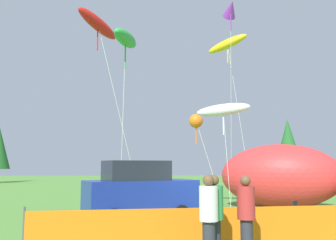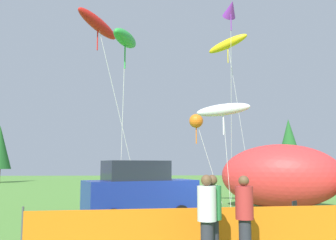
{
  "view_description": "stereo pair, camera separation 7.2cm",
  "coord_description": "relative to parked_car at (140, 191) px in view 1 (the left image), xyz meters",
  "views": [
    {
      "loc": [
        -2.62,
        -13.87,
        2.13
      ],
      "look_at": [
        -1.15,
        5.51,
        4.44
      ],
      "focal_mm": 40.0,
      "sensor_mm": 36.0,
      "label": 1
    },
    {
      "loc": [
        -2.55,
        -13.88,
        2.13
      ],
      "look_at": [
        -1.15,
        5.51,
        4.44
      ],
      "focal_mm": 40.0,
      "sensor_mm": 36.0,
      "label": 2
    }
  ],
  "objects": [
    {
      "name": "kite_orange_flower",
      "position": [
        3.17,
        6.09,
        3.47
      ],
      "size": [
        1.72,
        0.96,
        4.99
      ],
      "color": "silver",
      "rests_on": "ground"
    },
    {
      "name": "spectator_in_green_shirt",
      "position": [
        1.67,
        -6.36,
        -0.06
      ],
      "size": [
        0.41,
        0.41,
        1.9
      ],
      "color": "#2D2D38",
      "rests_on": "ground"
    },
    {
      "name": "kite_yellow_hero",
      "position": [
        5.72,
        8.74,
        8.93
      ],
      "size": [
        2.67,
        2.08,
        10.78
      ],
      "color": "silver",
      "rests_on": "ground"
    },
    {
      "name": "inflatable_cat",
      "position": [
        7.78,
        2.84,
        0.35
      ],
      "size": [
        8.18,
        5.72,
        3.13
      ],
      "rotation": [
        0.0,
        0.0,
        -0.44
      ],
      "color": "red",
      "rests_on": "ground"
    },
    {
      "name": "spectator_in_blue_shirt",
      "position": [
        2.41,
        -6.32,
        -0.07
      ],
      "size": [
        0.41,
        0.41,
        1.88
      ],
      "color": "#2D2D38",
      "rests_on": "ground"
    },
    {
      "name": "kite_red_lizard",
      "position": [
        -2.09,
        2.82,
        7.77
      ],
      "size": [
        3.26,
        2.59,
        9.55
      ],
      "color": "silver",
      "rests_on": "ground"
    },
    {
      "name": "horizon_tree_west",
      "position": [
        18.77,
        31.29,
        3.75
      ],
      "size": [
        3.31,
        3.31,
        7.9
      ],
      "color": "brown",
      "rests_on": "ground"
    },
    {
      "name": "ground_plane",
      "position": [
        2.6,
        -0.97,
        -1.1
      ],
      "size": [
        120.0,
        120.0,
        0.0
      ],
      "primitive_type": "plane",
      "color": "#548C38"
    },
    {
      "name": "parked_car",
      "position": [
        0.0,
        0.0,
        0.0
      ],
      "size": [
        4.65,
        3.14,
        2.28
      ],
      "rotation": [
        0.0,
        0.0,
        0.36
      ],
      "color": "navy",
      "rests_on": "ground"
    },
    {
      "name": "kite_white_ghost",
      "position": [
        4.25,
        3.93,
        3.82
      ],
      "size": [
        2.88,
        1.49,
        5.4
      ],
      "color": "silver",
      "rests_on": "ground"
    },
    {
      "name": "safety_fence",
      "position": [
        1.89,
        -5.31,
        -0.57
      ],
      "size": [
        9.21,
        0.85,
        1.15
      ],
      "rotation": [
        0.0,
        0.0,
        0.09
      ],
      "color": "orange",
      "rests_on": "ground"
    },
    {
      "name": "kite_green_fish",
      "position": [
        -0.66,
        0.53,
        6.3
      ],
      "size": [
        1.33,
        2.32,
        7.81
      ],
      "color": "silver",
      "rests_on": "ground"
    },
    {
      "name": "kite_purple_delta",
      "position": [
        5.16,
        5.53,
        9.9
      ],
      "size": [
        0.86,
        2.8,
        11.67
      ],
      "color": "silver",
      "rests_on": "ground"
    },
    {
      "name": "spectator_in_black_shirt",
      "position": [
        1.5,
        -6.62,
        -0.06
      ],
      "size": [
        0.41,
        0.41,
        1.9
      ],
      "color": "#2D2D38",
      "rests_on": "ground"
    },
    {
      "name": "folding_chair",
      "position": [
        5.43,
        -1.56,
        -0.61
      ],
      "size": [
        0.68,
        0.68,
        0.84
      ],
      "rotation": [
        0.0,
        0.0,
        2.42
      ],
      "color": "black",
      "rests_on": "ground"
    }
  ]
}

